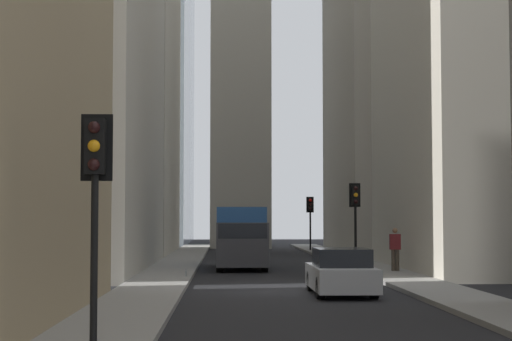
% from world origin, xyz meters
% --- Properties ---
extents(ground_plane, '(135.00, 135.00, 0.00)m').
position_xyz_m(ground_plane, '(0.00, 0.00, 0.00)').
color(ground_plane, black).
extents(sidewalk_right, '(90.00, 2.20, 0.14)m').
position_xyz_m(sidewalk_right, '(0.00, 4.50, 0.07)').
color(sidewalk_right, gray).
rests_on(sidewalk_right, ground_plane).
extents(sidewalk_left, '(90.00, 2.20, 0.14)m').
position_xyz_m(sidewalk_left, '(0.00, -4.50, 0.07)').
color(sidewalk_left, gray).
rests_on(sidewalk_left, ground_plane).
extents(building_left_far, '(16.51, 10.50, 29.39)m').
position_xyz_m(building_left_far, '(30.99, -10.59, 14.71)').
color(building_left_far, '#A8A091').
rests_on(building_left_far, ground_plane).
extents(building_left_midfar, '(14.49, 10.00, 23.88)m').
position_xyz_m(building_left_midfar, '(9.73, -10.60, 11.94)').
color(building_left_midfar, beige).
rests_on(building_left_midfar, ground_plane).
extents(building_right_far, '(15.83, 10.00, 32.77)m').
position_xyz_m(building_right_far, '(28.17, 10.60, 16.39)').
color(building_right_far, beige).
rests_on(building_right_far, ground_plane).
extents(church_spire, '(5.23, 5.23, 37.93)m').
position_xyz_m(church_spire, '(39.86, 0.97, 19.83)').
color(church_spire, '#B7B2A5').
rests_on(church_spire, ground_plane).
extents(delivery_truck, '(6.46, 2.25, 2.84)m').
position_xyz_m(delivery_truck, '(11.79, 1.40, 1.46)').
color(delivery_truck, '#285699').
rests_on(delivery_truck, ground_plane).
extents(sedan_silver, '(4.30, 1.78, 1.42)m').
position_xyz_m(sedan_silver, '(-1.52, -1.40, 0.66)').
color(sedan_silver, '#B7BABF').
rests_on(sedan_silver, ground_plane).
extents(traffic_light_foreground, '(0.43, 0.52, 3.89)m').
position_xyz_m(traffic_light_foreground, '(-13.43, 4.23, 3.00)').
color(traffic_light_foreground, black).
rests_on(traffic_light_foreground, sidewalk_right).
extents(traffic_light_midblock, '(0.43, 0.52, 3.82)m').
position_xyz_m(traffic_light_midblock, '(11.26, -3.83, 2.94)').
color(traffic_light_midblock, black).
rests_on(traffic_light_midblock, sidewalk_left).
extents(traffic_light_far_junction, '(0.43, 0.52, 3.71)m').
position_xyz_m(traffic_light_far_junction, '(31.36, -3.78, 2.86)').
color(traffic_light_far_junction, black).
rests_on(traffic_light_far_junction, sidewalk_left).
extents(pedestrian, '(0.26, 0.44, 1.79)m').
position_xyz_m(pedestrian, '(7.92, -4.98, 1.12)').
color(pedestrian, '#473D33').
rests_on(pedestrian, sidewalk_left).
extents(discarded_bottle, '(0.07, 0.07, 0.27)m').
position_xyz_m(discarded_bottle, '(4.94, 3.62, 0.25)').
color(discarded_bottle, '#999EA3').
rests_on(discarded_bottle, sidewalk_right).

